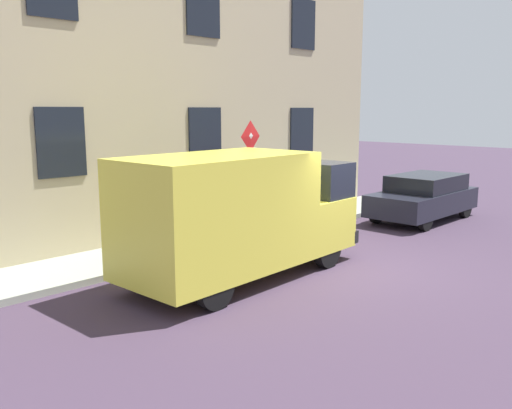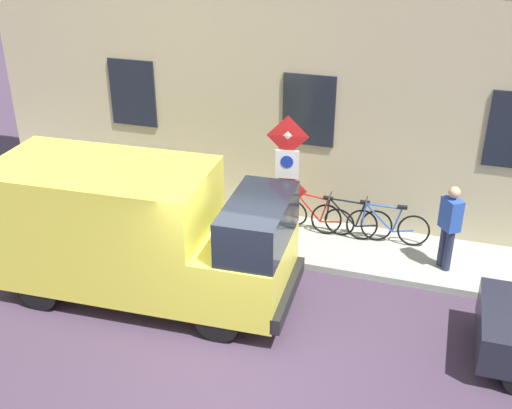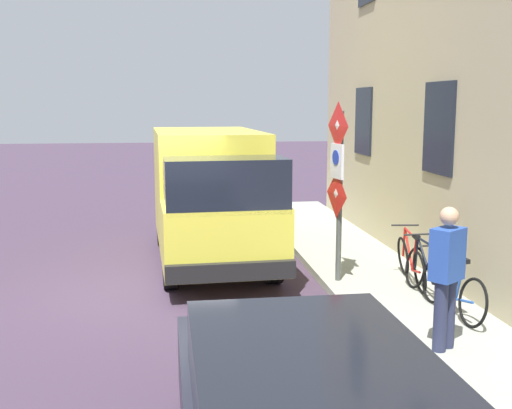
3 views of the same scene
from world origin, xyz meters
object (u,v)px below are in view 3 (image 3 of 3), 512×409
object	(u,v)px
delivery_van	(210,193)
bicycle_red	(411,261)
bicycle_blue	(452,288)
pedestrian	(446,273)
sign_post_stacked	(337,174)
bicycle_black	(430,274)

from	to	relation	value
delivery_van	bicycle_red	distance (m)	4.07
delivery_van	bicycle_blue	size ratio (longest dim) A/B	3.16
bicycle_blue	pedestrian	size ratio (longest dim) A/B	1.00
sign_post_stacked	delivery_van	xyz separation A→B (m)	(-1.91, 2.20, -0.58)
bicycle_red	bicycle_blue	bearing A→B (deg)	-172.95
sign_post_stacked	bicycle_red	xyz separation A→B (m)	(1.16, -0.35, -1.40)
sign_post_stacked	bicycle_black	world-z (taller)	sign_post_stacked
sign_post_stacked	bicycle_red	distance (m)	1.85
sign_post_stacked	bicycle_red	bearing A→B (deg)	-16.60
bicycle_blue	bicycle_black	distance (m)	0.76
delivery_van	pedestrian	world-z (taller)	delivery_van
bicycle_red	pedestrian	world-z (taller)	pedestrian
sign_post_stacked	pedestrian	bearing A→B (deg)	-80.56
pedestrian	bicycle_black	bearing A→B (deg)	-53.77
bicycle_blue	bicycle_red	size ratio (longest dim) A/B	1.00
delivery_van	bicycle_blue	world-z (taller)	delivery_van
sign_post_stacked	delivery_van	world-z (taller)	sign_post_stacked
delivery_van	bicycle_black	world-z (taller)	delivery_van
sign_post_stacked	bicycle_blue	bearing A→B (deg)	-58.04
sign_post_stacked	bicycle_black	bearing A→B (deg)	-43.54
bicycle_blue	bicycle_red	world-z (taller)	same
delivery_van	bicycle_red	xyz separation A→B (m)	(3.07, -2.54, -0.82)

